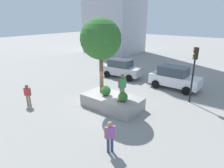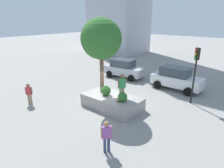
{
  "view_description": "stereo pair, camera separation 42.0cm",
  "coord_description": "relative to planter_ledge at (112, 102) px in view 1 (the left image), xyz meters",
  "views": [
    {
      "loc": [
        8.31,
        -10.24,
        6.13
      ],
      "look_at": [
        0.48,
        -0.21,
        1.79
      ],
      "focal_mm": 31.3,
      "sensor_mm": 36.0,
      "label": 1
    },
    {
      "loc": [
        8.64,
        -9.98,
        6.13
      ],
      "look_at": [
        0.48,
        -0.21,
        1.79
      ],
      "focal_mm": 31.3,
      "sensor_mm": 36.0,
      "label": 2
    }
  ],
  "objects": [
    {
      "name": "police_car",
      "position": [
        1.94,
        6.62,
        0.58
      ],
      "size": [
        4.36,
        2.07,
        2.02
      ],
      "color": "white",
      "rests_on": "ground"
    },
    {
      "name": "planter_ledge",
      "position": [
        0.0,
        0.0,
        0.0
      ],
      "size": [
        4.17,
        2.24,
        0.89
      ],
      "primitive_type": "cube",
      "color": "gray",
      "rests_on": "ground"
    },
    {
      "name": "passerby_with_bag",
      "position": [
        -5.08,
        -3.44,
        0.48
      ],
      "size": [
        0.46,
        0.39,
        1.59
      ],
      "color": "#847056",
      "rests_on": "ground"
    },
    {
      "name": "skateboarder",
      "position": [
        0.99,
        -0.2,
        1.52
      ],
      "size": [
        0.37,
        0.55,
        1.74
      ],
      "color": "#847056",
      "rests_on": "skateboard"
    },
    {
      "name": "pedestrian_crossing",
      "position": [
        2.93,
        -3.9,
        0.5
      ],
      "size": [
        0.41,
        0.47,
        1.64
      ],
      "color": "navy",
      "rests_on": "ground"
    },
    {
      "name": "skateboard",
      "position": [
        0.99,
        -0.2,
        0.5
      ],
      "size": [
        0.45,
        0.83,
        0.07
      ],
      "color": "brown",
      "rests_on": "planter_ledge"
    },
    {
      "name": "boxwood_shrub",
      "position": [
        1.12,
        -0.26,
        0.76
      ],
      "size": [
        0.64,
        0.64,
        0.64
      ],
      "primitive_type": "sphere",
      "color": "#2D6628",
      "rests_on": "planter_ledge"
    },
    {
      "name": "plaza_tree",
      "position": [
        -1.06,
        0.13,
        4.3
      ],
      "size": [
        2.83,
        2.83,
        5.29
      ],
      "color": "brown",
      "rests_on": "planter_ledge"
    },
    {
      "name": "ground_plane",
      "position": [
        -0.48,
        0.21,
        -0.44
      ],
      "size": [
        120.0,
        120.0,
        0.0
      ],
      "primitive_type": "plane",
      "color": "gray"
    },
    {
      "name": "hedge_clump",
      "position": [
        -0.45,
        -0.13,
        0.79
      ],
      "size": [
        0.7,
        0.7,
        0.7
      ],
      "primitive_type": "sphere",
      "color": "#2D6628",
      "rests_on": "planter_ledge"
    },
    {
      "name": "sedan_parked",
      "position": [
        -3.84,
        6.58,
        0.55
      ],
      "size": [
        4.34,
        2.28,
        1.95
      ],
      "color": "#B7B7BC",
      "rests_on": "ground"
    },
    {
      "name": "traffic_light_corner",
      "position": [
        4.05,
        4.41,
        2.41
      ],
      "size": [
        0.37,
        0.37,
        4.16
      ],
      "color": "black",
      "rests_on": "ground"
    }
  ]
}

